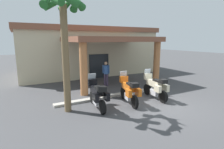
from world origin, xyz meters
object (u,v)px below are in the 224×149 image
object	(u,v)px
pedestrian	(106,72)
palm_tree_roadside	(64,19)
motorcycle_orange	(129,91)
motorcycle_cream	(155,87)
motorcycle_black	(97,95)
motel_building	(86,50)

from	to	relation	value
pedestrian	palm_tree_roadside	size ratio (longest dim) A/B	0.32
motorcycle_orange	motorcycle_cream	bearing A→B (deg)	-80.50
motorcycle_orange	motorcycle_cream	world-z (taller)	same
pedestrian	palm_tree_roadside	world-z (taller)	palm_tree_roadside
motorcycle_black	motorcycle_orange	bearing A→B (deg)	-88.86
motorcycle_orange	palm_tree_roadside	bearing A→B (deg)	92.71
motel_building	palm_tree_roadside	distance (m)	10.52
motel_building	pedestrian	world-z (taller)	motel_building
motorcycle_black	palm_tree_roadside	world-z (taller)	palm_tree_roadside
pedestrian	palm_tree_roadside	distance (m)	5.96
motorcycle_orange	motorcycle_cream	size ratio (longest dim) A/B	0.99
motorcycle_black	palm_tree_roadside	distance (m)	3.78
motorcycle_cream	palm_tree_roadside	bearing A→B (deg)	90.79
palm_tree_roadside	motorcycle_orange	bearing A→B (deg)	-9.53
motorcycle_black	motorcycle_cream	xyz separation A→B (m)	(3.51, -0.25, 0.00)
motel_building	motorcycle_black	bearing A→B (deg)	-107.22
pedestrian	motorcycle_cream	bearing A→B (deg)	60.49
motorcycle_cream	palm_tree_roadside	world-z (taller)	palm_tree_roadside
motorcycle_black	pedestrian	distance (m)	4.44
motel_building	motorcycle_cream	size ratio (longest dim) A/B	6.04
motorcycle_cream	motorcycle_orange	bearing A→B (deg)	95.15
motorcycle_black	motorcycle_cream	distance (m)	3.52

